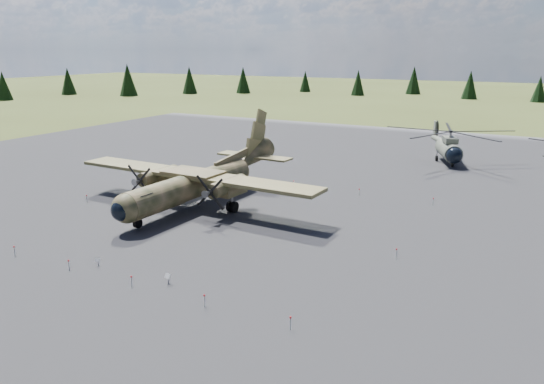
% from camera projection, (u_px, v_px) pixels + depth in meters
% --- Properties ---
extents(ground, '(500.00, 500.00, 0.00)m').
position_uv_depth(ground, '(218.00, 227.00, 48.44)').
color(ground, '#58652D').
rests_on(ground, ground).
extents(apron, '(120.00, 120.00, 0.04)m').
position_uv_depth(apron, '(269.00, 200.00, 56.97)').
color(apron, '#5B5A5F').
rests_on(apron, ground).
extents(transport_plane, '(28.50, 25.90, 9.40)m').
position_uv_depth(transport_plane, '(200.00, 179.00, 54.73)').
color(transport_plane, '#353B20').
rests_on(transport_plane, ground).
extents(helicopter_near, '(24.05, 24.05, 4.70)m').
position_uv_depth(helicopter_near, '(449.00, 140.00, 74.83)').
color(helicopter_near, gray).
rests_on(helicopter_near, ground).
extents(info_placard_left, '(0.42, 0.26, 0.61)m').
position_uv_depth(info_placard_left, '(98.00, 261.00, 39.50)').
color(info_placard_left, gray).
rests_on(info_placard_left, ground).
extents(info_placard_right, '(0.51, 0.30, 0.76)m').
position_uv_depth(info_placard_right, '(168.00, 277.00, 36.46)').
color(info_placard_right, gray).
rests_on(info_placard_right, ground).
extents(barrier_fence, '(33.12, 29.62, 0.85)m').
position_uv_depth(barrier_fence, '(213.00, 221.00, 48.45)').
color(barrier_fence, silver).
rests_on(barrier_fence, ground).
extents(treeline, '(318.70, 321.81, 11.00)m').
position_uv_depth(treeline, '(163.00, 194.00, 41.26)').
color(treeline, black).
rests_on(treeline, ground).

